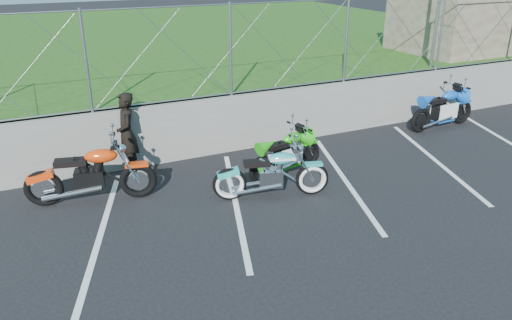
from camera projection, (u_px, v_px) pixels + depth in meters
name	position (u px, v px, depth m)	size (l,w,h in m)	color
ground	(259.00, 228.00, 8.30)	(90.00, 90.00, 0.00)	black
retaining_wall	(190.00, 129.00, 10.97)	(30.00, 0.22, 1.30)	slate
grass_field	(108.00, 53.00, 19.31)	(30.00, 20.00, 1.30)	#1F4512
stone_building	(476.00, 21.00, 16.21)	(5.00, 3.00, 1.80)	brown
chain_link_fence	(186.00, 54.00, 10.34)	(28.00, 0.03, 2.00)	gray
sign_pole	(438.00, 11.00, 13.34)	(0.08, 0.08, 3.00)	gray
parking_lines	(293.00, 190.00, 9.61)	(18.29, 4.31, 0.01)	silver
cruiser_turquoise	(273.00, 175.00, 9.20)	(2.12, 0.82, 1.09)	black
naked_orange	(93.00, 176.00, 9.01)	(2.30, 0.83, 1.17)	black
sportbike_green	(287.00, 155.00, 10.19)	(1.87, 0.68, 0.98)	black
sportbike_blue	(443.00, 110.00, 12.89)	(2.13, 0.76, 1.10)	black
person_standing	(127.00, 134.00, 10.08)	(0.62, 0.41, 1.70)	black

